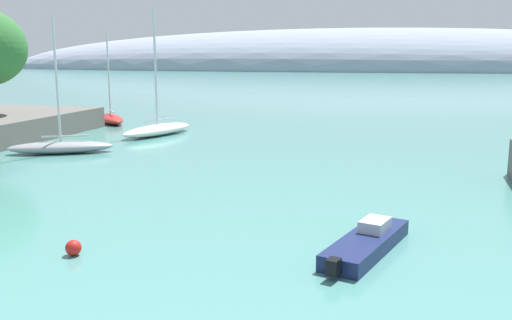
{
  "coord_description": "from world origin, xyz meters",
  "views": [
    {
      "loc": [
        6.92,
        -4.24,
        6.71
      ],
      "look_at": [
        -0.21,
        23.9,
        1.19
      ],
      "focal_mm": 38.77,
      "sensor_mm": 36.0,
      "label": 1
    }
  ],
  "objects_px": {
    "mooring_buoy_red": "(73,248)",
    "sailboat_red_end_of_line": "(111,118)",
    "motorboat_navy_alongside_breakwater": "(367,242)",
    "sailboat_white_near_shore": "(157,129)",
    "sailboat_grey_mid_mooring": "(61,146)"
  },
  "relations": [
    {
      "from": "sailboat_white_near_shore",
      "to": "sailboat_grey_mid_mooring",
      "type": "height_order",
      "value": "sailboat_white_near_shore"
    },
    {
      "from": "mooring_buoy_red",
      "to": "sailboat_red_end_of_line",
      "type": "bearing_deg",
      "value": 116.87
    },
    {
      "from": "sailboat_red_end_of_line",
      "to": "mooring_buoy_red",
      "type": "relative_size",
      "value": 16.42
    },
    {
      "from": "sailboat_white_near_shore",
      "to": "sailboat_red_end_of_line",
      "type": "xyz_separation_m",
      "value": [
        -8.05,
        6.67,
        -0.04
      ]
    },
    {
      "from": "sailboat_grey_mid_mooring",
      "to": "sailboat_red_end_of_line",
      "type": "relative_size",
      "value": 1.05
    },
    {
      "from": "sailboat_white_near_shore",
      "to": "mooring_buoy_red",
      "type": "height_order",
      "value": "sailboat_white_near_shore"
    },
    {
      "from": "sailboat_grey_mid_mooring",
      "to": "mooring_buoy_red",
      "type": "height_order",
      "value": "sailboat_grey_mid_mooring"
    },
    {
      "from": "sailboat_grey_mid_mooring",
      "to": "sailboat_red_end_of_line",
      "type": "bearing_deg",
      "value": -98.64
    },
    {
      "from": "sailboat_red_end_of_line",
      "to": "motorboat_navy_alongside_breakwater",
      "type": "xyz_separation_m",
      "value": [
        26.88,
        -31.14,
        -0.19
      ]
    },
    {
      "from": "motorboat_navy_alongside_breakwater",
      "to": "mooring_buoy_red",
      "type": "xyz_separation_m",
      "value": [
        -9.66,
        -2.86,
        -0.05
      ]
    },
    {
      "from": "motorboat_navy_alongside_breakwater",
      "to": "sailboat_white_near_shore",
      "type": "bearing_deg",
      "value": 54.66
    },
    {
      "from": "mooring_buoy_red",
      "to": "motorboat_navy_alongside_breakwater",
      "type": "bearing_deg",
      "value": 16.49
    },
    {
      "from": "mooring_buoy_red",
      "to": "sailboat_grey_mid_mooring",
      "type": "bearing_deg",
      "value": 124.42
    },
    {
      "from": "sailboat_white_near_shore",
      "to": "motorboat_navy_alongside_breakwater",
      "type": "xyz_separation_m",
      "value": [
        18.83,
        -24.47,
        -0.23
      ]
    },
    {
      "from": "motorboat_navy_alongside_breakwater",
      "to": "mooring_buoy_red",
      "type": "height_order",
      "value": "motorboat_navy_alongside_breakwater"
    }
  ]
}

